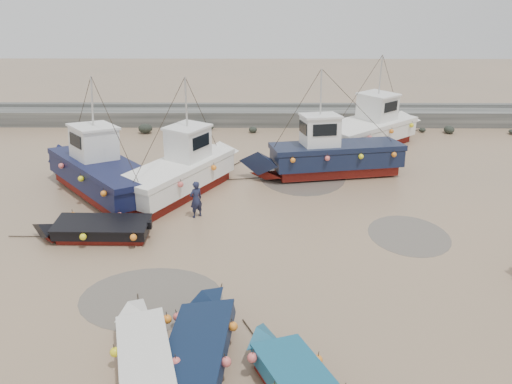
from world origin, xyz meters
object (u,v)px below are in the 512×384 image
at_px(cabin_boat_3, 372,127).
at_px(dinghy_4, 94,227).
at_px(dinghy_2, 294,377).
at_px(person, 197,217).
at_px(cabin_boat_0, 97,170).
at_px(cabin_boat_2, 326,154).
at_px(dinghy_1, 203,341).
at_px(cabin_boat_1, 185,169).
at_px(dinghy_0, 145,352).

bearing_deg(cabin_boat_3, dinghy_4, -87.88).
relative_size(dinghy_2, person, 2.92).
bearing_deg(cabin_boat_0, cabin_boat_2, -29.42).
distance_m(dinghy_2, dinghy_4, 12.44).
bearing_deg(cabin_boat_3, person, -83.35).
distance_m(dinghy_4, person, 4.91).
relative_size(dinghy_2, dinghy_4, 0.83).
relative_size(dinghy_1, dinghy_4, 0.97).
bearing_deg(cabin_boat_1, dinghy_2, -40.47).
height_order(dinghy_0, cabin_boat_0, cabin_boat_0).
bearing_deg(cabin_boat_3, cabin_boat_1, -94.87).
distance_m(dinghy_4, cabin_boat_1, 6.51).
xyz_separation_m(dinghy_0, dinghy_2, (4.37, -1.02, 0.01)).
bearing_deg(dinghy_2, dinghy_4, 106.94).
distance_m(dinghy_4, cabin_boat_2, 14.04).
relative_size(dinghy_0, cabin_boat_1, 0.64).
height_order(dinghy_1, cabin_boat_1, cabin_boat_1).
height_order(dinghy_4, cabin_boat_0, cabin_boat_0).
bearing_deg(cabin_boat_2, person, 119.95).
bearing_deg(dinghy_0, cabin_boat_1, 76.04).
xyz_separation_m(dinghy_2, cabin_boat_1, (-5.04, 14.70, 0.77)).
height_order(dinghy_0, cabin_boat_2, cabin_boat_2).
bearing_deg(cabin_boat_1, dinghy_1, -49.28).
distance_m(cabin_boat_2, cabin_boat_3, 7.12).
xyz_separation_m(dinghy_2, cabin_boat_3, (6.93, 23.28, 0.77)).
relative_size(cabin_boat_1, cabin_boat_2, 0.88).
bearing_deg(cabin_boat_2, cabin_boat_0, 92.38).
relative_size(dinghy_2, cabin_boat_2, 0.50).
height_order(dinghy_2, person, dinghy_2).
height_order(dinghy_2, dinghy_4, same).
bearing_deg(dinghy_0, cabin_boat_2, 48.90).
distance_m(dinghy_0, cabin_boat_3, 24.98).
distance_m(dinghy_2, cabin_boat_1, 15.56).
bearing_deg(person, cabin_boat_1, -112.73).
distance_m(dinghy_0, dinghy_2, 4.49).
relative_size(dinghy_4, cabin_boat_1, 0.69).
bearing_deg(dinghy_4, cabin_boat_3, -46.62).
bearing_deg(cabin_boat_3, cabin_boat_2, -73.92).
bearing_deg(person, dinghy_2, 70.19).
xyz_separation_m(cabin_boat_0, cabin_boat_2, (12.81, 2.79, 0.02)).
xyz_separation_m(dinghy_2, cabin_boat_0, (-9.81, 14.55, 0.75)).
relative_size(cabin_boat_3, person, 4.89).
relative_size(dinghy_1, cabin_boat_3, 0.70).
distance_m(dinghy_4, cabin_boat_0, 5.60).
height_order(cabin_boat_0, cabin_boat_1, same).
distance_m(dinghy_2, cabin_boat_3, 24.30).
height_order(cabin_boat_1, cabin_boat_2, same).
distance_m(dinghy_1, cabin_boat_1, 13.42).
xyz_separation_m(cabin_boat_1, cabin_boat_2, (8.05, 2.63, -0.01)).
relative_size(cabin_boat_2, person, 5.83).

